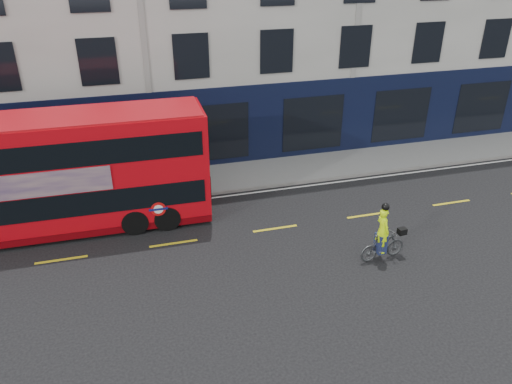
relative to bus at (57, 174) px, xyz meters
name	(u,v)px	position (x,y,z in m)	size (l,w,h in m)	color
ground	(179,266)	(3.91, -3.80, -2.34)	(120.00, 120.00, 0.00)	black
pavement	(160,185)	(3.91, 2.70, -2.28)	(60.00, 3.00, 0.12)	gray
kerb	(164,200)	(3.91, 1.20, -2.28)	(60.00, 0.12, 0.13)	slate
road_edge_line	(164,204)	(3.91, 0.90, -2.34)	(58.00, 0.10, 0.01)	silver
lane_dashes	(174,243)	(3.91, -2.30, -2.34)	(58.00, 0.12, 0.01)	gold
bus	(57,174)	(0.00, 0.00, 0.00)	(11.38, 2.76, 4.57)	#C00710
cyclist	(383,241)	(10.93, -5.26, -1.59)	(1.81, 0.67, 2.27)	#414345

